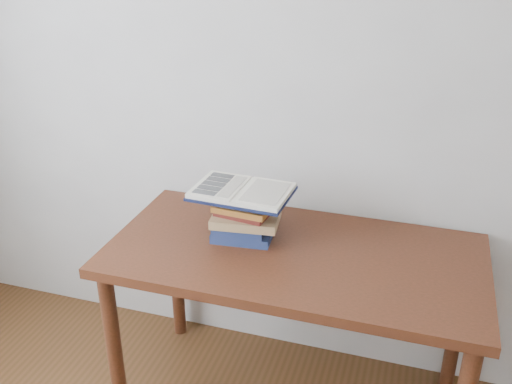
% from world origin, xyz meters
% --- Properties ---
extents(desk, '(1.39, 0.70, 0.75)m').
position_xyz_m(desk, '(0.11, 1.38, 0.65)').
color(desk, '#4E2213').
rests_on(desk, ground).
extents(book_stack, '(0.27, 0.21, 0.18)m').
position_xyz_m(book_stack, '(-0.10, 1.42, 0.84)').
color(book_stack, navy).
rests_on(book_stack, desk).
extents(open_book, '(0.37, 0.27, 0.03)m').
position_xyz_m(open_book, '(-0.10, 1.42, 0.95)').
color(open_book, black).
rests_on(open_book, book_stack).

